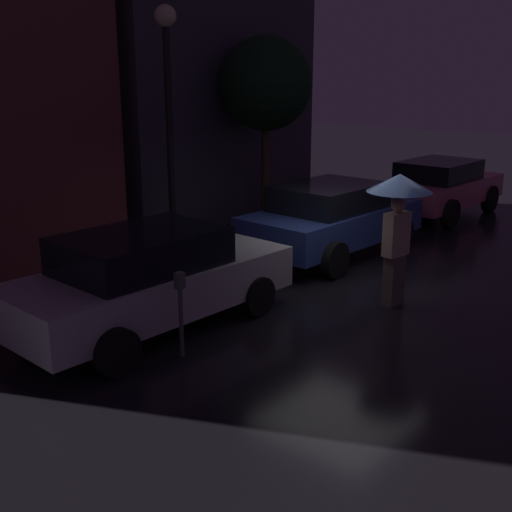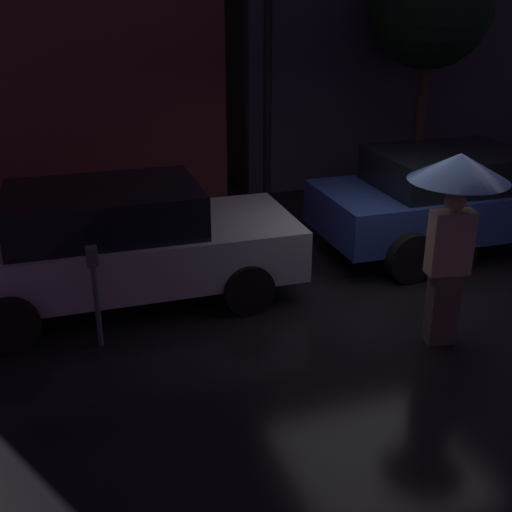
{
  "view_description": "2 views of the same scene",
  "coord_description": "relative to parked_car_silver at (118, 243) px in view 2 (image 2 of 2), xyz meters",
  "views": [
    {
      "loc": [
        -8.97,
        -5.69,
        3.71
      ],
      "look_at": [
        -2.11,
        0.14,
        1.1
      ],
      "focal_mm": 45.0,
      "sensor_mm": 36.0,
      "label": 1
    },
    {
      "loc": [
        -4.02,
        -6.26,
        3.68
      ],
      "look_at": [
        -1.8,
        0.02,
        0.91
      ],
      "focal_mm": 45.0,
      "sensor_mm": 36.0,
      "label": 2
    }
  ],
  "objects": [
    {
      "name": "parking_meter",
      "position": [
        -0.4,
        -1.08,
        -0.04
      ],
      "size": [
        0.12,
        0.1,
        1.19
      ],
      "color": "#4C5154",
      "rests_on": "ground"
    },
    {
      "name": "parked_car_blue",
      "position": [
        4.99,
        0.16,
        0.02
      ],
      "size": [
        4.19,
        2.04,
        1.51
      ],
      "rotation": [
        0.0,
        0.0,
        -0.04
      ],
      "color": "navy",
      "rests_on": "ground"
    },
    {
      "name": "ground_plane",
      "position": [
        3.18,
        -1.28,
        -0.78
      ],
      "size": [
        60.0,
        60.0,
        0.0
      ],
      "primitive_type": "plane",
      "color": "black"
    },
    {
      "name": "parked_car_silver",
      "position": [
        0.0,
        0.0,
        0.0
      ],
      "size": [
        4.45,
        1.97,
        1.5
      ],
      "rotation": [
        0.0,
        0.0,
        -0.03
      ],
      "color": "#B7B7BF",
      "rests_on": "ground"
    },
    {
      "name": "street_lamp_near",
      "position": [
        3.01,
        2.79,
        2.62
      ],
      "size": [
        0.43,
        0.43,
        4.92
      ],
      "color": "black",
      "rests_on": "ground"
    },
    {
      "name": "street_tree",
      "position": [
        6.1,
        2.84,
        2.61
      ],
      "size": [
        2.17,
        2.17,
        4.5
      ],
      "color": "#473323",
      "rests_on": "ground"
    },
    {
      "name": "pedestrian_with_umbrella",
      "position": [
        3.21,
        -2.26,
        0.89
      ],
      "size": [
        1.03,
        1.03,
        2.16
      ],
      "rotation": [
        0.0,
        0.0,
        -0.17
      ],
      "color": "#66564C",
      "rests_on": "ground"
    }
  ]
}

